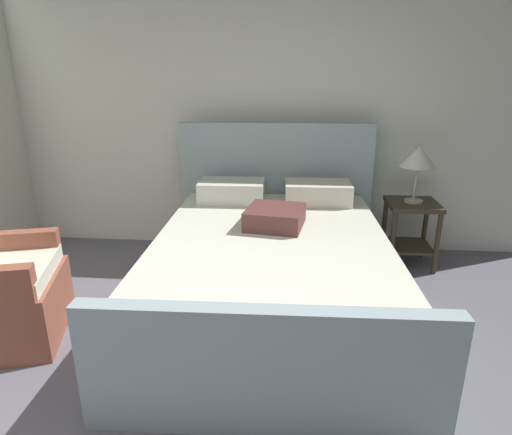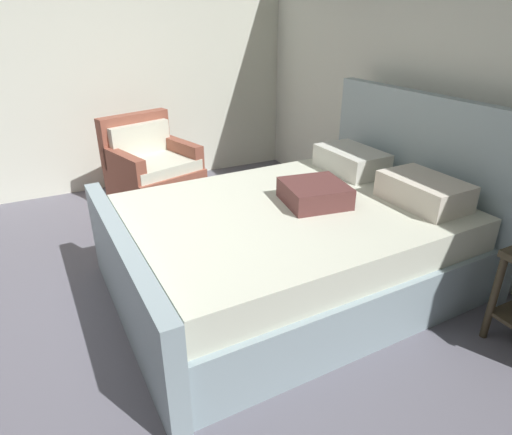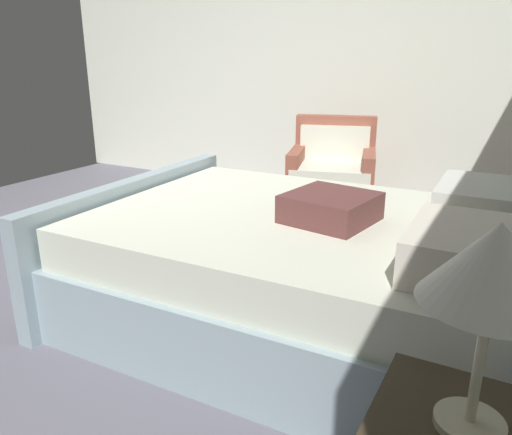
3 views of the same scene
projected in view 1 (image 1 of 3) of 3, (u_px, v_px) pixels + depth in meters
wall_back at (277, 118)px, 4.10m from camera, size 5.22×0.12×2.57m
bed at (272, 265)px, 3.15m from camera, size 1.84×2.40×1.27m
nightstand_right at (411, 223)px, 3.87m from camera, size 0.44×0.44×0.60m
table_lamp_right at (419, 158)px, 3.68m from camera, size 0.30×0.30×0.50m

